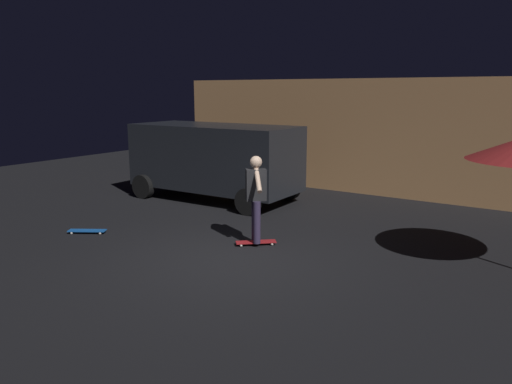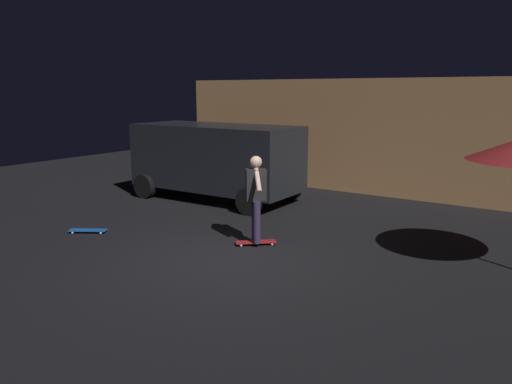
{
  "view_description": "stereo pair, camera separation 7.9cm",
  "coord_description": "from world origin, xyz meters",
  "px_view_note": "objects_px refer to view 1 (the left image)",
  "views": [
    {
      "loc": [
        4.99,
        -6.67,
        2.95
      ],
      "look_at": [
        -0.09,
        0.98,
        1.05
      ],
      "focal_mm": 34.68,
      "sensor_mm": 36.0,
      "label": 1
    },
    {
      "loc": [
        5.05,
        -6.62,
        2.95
      ],
      "look_at": [
        -0.09,
        0.98,
        1.05
      ],
      "focal_mm": 34.68,
      "sensor_mm": 36.0,
      "label": 2
    }
  ],
  "objects_px": {
    "skateboard_ridden": "(256,242)",
    "skateboard_spare": "(87,231)",
    "skater": "(256,193)",
    "parked_van": "(215,157)"
  },
  "relations": [
    {
      "from": "skateboard_ridden",
      "to": "skateboard_spare",
      "type": "height_order",
      "value": "same"
    },
    {
      "from": "skateboard_ridden",
      "to": "skater",
      "type": "height_order",
      "value": "skater"
    },
    {
      "from": "skateboard_spare",
      "to": "skater",
      "type": "bearing_deg",
      "value": 20.99
    },
    {
      "from": "skater",
      "to": "skateboard_spare",
      "type": "bearing_deg",
      "value": -159.01
    },
    {
      "from": "parked_van",
      "to": "skateboard_ridden",
      "type": "bearing_deg",
      "value": -41.18
    },
    {
      "from": "parked_van",
      "to": "skateboard_spare",
      "type": "distance_m",
      "value": 4.28
    },
    {
      "from": "parked_van",
      "to": "skateboard_spare",
      "type": "height_order",
      "value": "parked_van"
    },
    {
      "from": "parked_van",
      "to": "skater",
      "type": "distance_m",
      "value": 4.29
    },
    {
      "from": "parked_van",
      "to": "skateboard_ridden",
      "type": "relative_size",
      "value": 6.49
    },
    {
      "from": "skateboard_ridden",
      "to": "skateboard_spare",
      "type": "distance_m",
      "value": 3.63
    }
  ]
}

